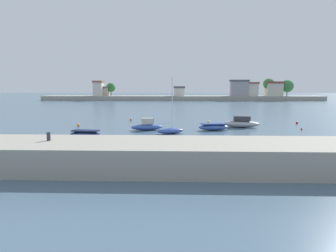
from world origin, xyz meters
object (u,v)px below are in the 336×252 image
(moored_boat_2, at_px, (170,130))
(mooring_buoy_3, at_px, (209,122))
(moored_boat_0, at_px, (86,134))
(moored_boat_3, at_px, (214,127))
(mooring_buoy_4, at_px, (302,129))
(moored_boat_1, at_px, (147,126))
(mooring_buoy_0, at_px, (297,123))
(mooring_bollard, at_px, (49,136))
(moored_boat_4, at_px, (240,123))
(mooring_buoy_1, at_px, (131,120))
(mooring_buoy_2, at_px, (79,125))

(moored_boat_2, distance_m, mooring_buoy_3, 11.94)
(moored_boat_0, bearing_deg, moored_boat_3, 30.54)
(moored_boat_3, relative_size, mooring_buoy_4, 15.94)
(moored_boat_1, height_order, mooring_buoy_0, moored_boat_1)
(mooring_bollard, xyz_separation_m, mooring_buoy_0, (27.62, 25.31, -2.05))
(moored_boat_4, xyz_separation_m, mooring_buoy_1, (-16.68, 7.30, -0.41))
(moored_boat_0, xyz_separation_m, moored_boat_4, (19.20, 9.38, 0.18))
(mooring_buoy_0, relative_size, mooring_buoy_2, 0.90)
(moored_boat_0, xyz_separation_m, moored_boat_2, (9.46, 3.43, -0.00))
(moored_boat_1, xyz_separation_m, moored_boat_4, (12.90, 3.09, 0.08))
(moored_boat_0, relative_size, moored_boat_1, 0.88)
(moored_boat_4, distance_m, mooring_buoy_3, 6.08)
(mooring_buoy_1, distance_m, mooring_buoy_2, 9.73)
(moored_boat_1, distance_m, mooring_buoy_0, 23.45)
(mooring_buoy_0, bearing_deg, mooring_bollard, -137.49)
(mooring_buoy_1, bearing_deg, moored_boat_4, -23.64)
(moored_boat_3, bearing_deg, moored_boat_1, 171.36)
(moored_boat_4, relative_size, mooring_buoy_2, 12.70)
(moored_boat_1, distance_m, moored_boat_3, 8.81)
(mooring_buoy_1, relative_size, mooring_buoy_3, 1.05)
(mooring_buoy_1, bearing_deg, mooring_buoy_3, -12.35)
(moored_boat_2, bearing_deg, mooring_buoy_4, -6.60)
(moored_boat_0, distance_m, moored_boat_2, 10.06)
(moored_boat_3, bearing_deg, mooring_buoy_2, 161.38)
(moored_boat_1, xyz_separation_m, mooring_buoy_1, (-3.78, 10.39, -0.33))
(moored_boat_0, distance_m, mooring_buoy_2, 10.20)
(mooring_bollard, xyz_separation_m, moored_boat_3, (14.07, 18.41, -1.80))
(moored_boat_0, relative_size, moored_boat_2, 0.56)
(mooring_bollard, relative_size, moored_boat_0, 0.16)
(mooring_buoy_3, bearing_deg, mooring_buoy_0, -2.21)
(moored_boat_4, distance_m, mooring_buoy_4, 7.96)
(mooring_buoy_4, bearing_deg, moored_boat_2, -168.25)
(moored_boat_0, bearing_deg, mooring_buoy_2, 120.03)
(mooring_bollard, xyz_separation_m, mooring_buoy_3, (14.14, 25.84, -2.04))
(moored_boat_2, distance_m, moored_boat_4, 11.41)
(moored_boat_3, distance_m, mooring_buoy_3, 7.43)
(mooring_buoy_0, bearing_deg, moored_boat_2, -152.57)
(mooring_buoy_0, bearing_deg, mooring_buoy_3, 177.79)
(mooring_bollard, distance_m, mooring_buoy_0, 37.52)
(moored_boat_0, height_order, mooring_buoy_4, moored_boat_0)
(moored_boat_1, bearing_deg, moored_boat_0, -147.89)
(mooring_buoy_1, xyz_separation_m, mooring_buoy_3, (12.66, -2.77, -0.01))
(mooring_bollard, xyz_separation_m, moored_boat_2, (8.43, 15.36, -1.81))
(moored_boat_2, distance_m, mooring_buoy_2, 14.67)
(moored_boat_0, distance_m, mooring_buoy_3, 20.58)
(moored_boat_3, height_order, mooring_buoy_2, moored_boat_3)
(moored_boat_3, xyz_separation_m, mooring_buoy_0, (13.54, 6.91, -0.25))
(moored_boat_3, distance_m, mooring_buoy_2, 19.26)
(mooring_buoy_1, xyz_separation_m, mooring_buoy_4, (24.28, -9.65, -0.08))
(moored_boat_4, distance_m, mooring_buoy_1, 18.22)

